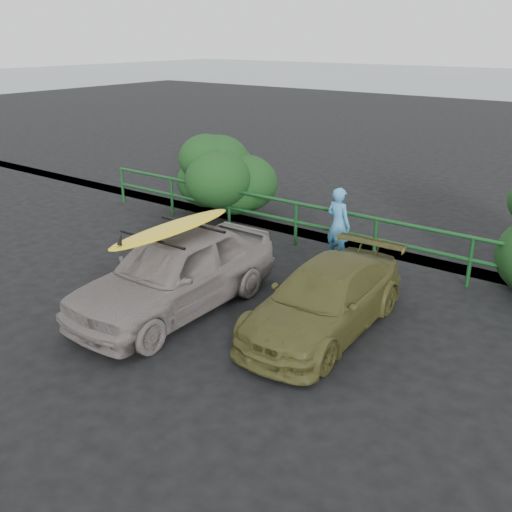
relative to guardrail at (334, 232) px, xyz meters
The scene contains 8 objects.
ground 5.03m from the guardrail, 90.00° to the right, with size 80.00×80.00×0.00m, color black.
guardrail is the anchor object (origin of this frame).
shrub_left 4.84m from the guardrail, behind, with size 3.20×2.40×2.06m, color #163B16, non-canonical shape.
sedan 4.19m from the guardrail, 102.01° to the right, with size 1.70×4.22×1.44m, color slate.
olive_vehicle 3.58m from the guardrail, 63.01° to the right, with size 1.55×3.80×1.10m, color #48471F.
man 0.52m from the guardrail, 49.34° to the right, with size 0.60×0.39×1.63m, color teal.
roof_rack 4.29m from the guardrail, 102.01° to the right, with size 1.49×1.04×0.05m, color black, non-canonical shape.
surfboard 4.31m from the guardrail, 102.01° to the right, with size 0.58×2.78×0.08m, color gold.
Camera 1 is at (5.77, -5.64, 4.61)m, focal length 40.00 mm.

